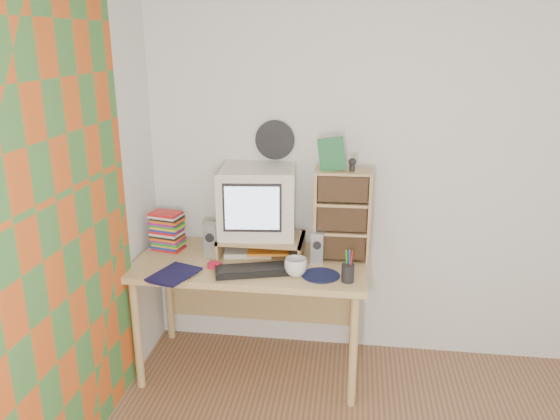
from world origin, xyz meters
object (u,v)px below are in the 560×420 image
(crt_monitor, at_px, (257,202))
(mug, at_px, (296,267))
(desk, at_px, (253,276))
(dvd_stack, at_px, (167,230))
(keyboard, at_px, (256,270))
(diary, at_px, (160,269))
(cd_rack, at_px, (342,215))

(crt_monitor, bearing_deg, mug, -55.88)
(desk, height_order, crt_monitor, crt_monitor)
(crt_monitor, height_order, dvd_stack, crt_monitor)
(desk, bearing_deg, keyboard, -74.07)
(diary, bearing_deg, keyboard, 27.78)
(desk, height_order, keyboard, keyboard)
(cd_rack, height_order, diary, cd_rack)
(desk, height_order, diary, diary)
(desk, bearing_deg, diary, -146.53)
(desk, relative_size, cd_rack, 2.52)
(crt_monitor, height_order, cd_rack, cd_rack)
(desk, height_order, cd_rack, cd_rack)
(desk, relative_size, mug, 10.76)
(desk, relative_size, diary, 5.64)
(desk, relative_size, crt_monitor, 3.15)
(desk, xyz_separation_m, diary, (-0.48, -0.32, 0.16))
(keyboard, bearing_deg, mug, -16.97)
(dvd_stack, xyz_separation_m, mug, (0.85, -0.29, -0.08))
(crt_monitor, distance_m, mug, 0.51)
(keyboard, height_order, diary, diary)
(cd_rack, bearing_deg, keyboard, -150.19)
(diary, bearing_deg, crt_monitor, 58.23)
(desk, height_order, dvd_stack, dvd_stack)
(dvd_stack, distance_m, cd_rack, 1.11)
(dvd_stack, bearing_deg, mug, -6.82)
(keyboard, height_order, dvd_stack, dvd_stack)
(desk, distance_m, mug, 0.42)
(dvd_stack, relative_size, mug, 2.01)
(mug, bearing_deg, keyboard, 179.60)
(cd_rack, bearing_deg, crt_monitor, 174.58)
(mug, bearing_deg, diary, -174.08)
(mug, bearing_deg, desk, 141.10)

